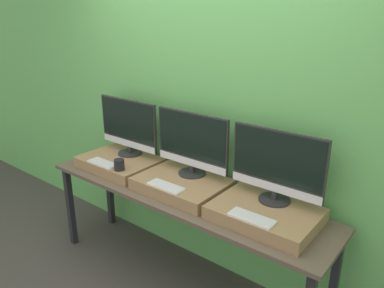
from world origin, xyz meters
TOP-DOWN VIEW (x-y plane):
  - wall_back at (0.00, 0.64)m, footprint 8.00×0.04m
  - workbench at (0.00, 0.29)m, footprint 2.33×0.57m
  - wooden_riser_left at (-0.68, 0.31)m, footprint 0.65×0.47m
  - monitor_left at (-0.68, 0.43)m, footprint 0.63×0.21m
  - keyboard_left at (-0.68, 0.14)m, footprint 0.28×0.11m
  - mug at (-0.49, 0.14)m, footprint 0.08×0.08m
  - wooden_riser_center at (0.00, 0.31)m, footprint 0.65×0.47m
  - monitor_center at (0.00, 0.43)m, footprint 0.63×0.21m
  - keyboard_center at (0.00, 0.14)m, footprint 0.28×0.11m
  - wooden_riser_right at (0.68, 0.31)m, footprint 0.65×0.47m
  - monitor_right at (0.68, 0.43)m, footprint 0.63×0.21m
  - keyboard_right at (0.68, 0.14)m, footprint 0.28×0.11m

SIDE VIEW (x-z plane):
  - workbench at x=0.00m, z-range 0.32..1.11m
  - wooden_riser_left at x=-0.68m, z-range 0.79..0.88m
  - wooden_riser_center at x=0.00m, z-range 0.79..0.88m
  - wooden_riser_right at x=0.68m, z-range 0.79..0.88m
  - keyboard_left at x=-0.68m, z-range 0.88..0.89m
  - keyboard_center at x=0.00m, z-range 0.88..0.89m
  - keyboard_right at x=0.68m, z-range 0.88..0.89m
  - mug at x=-0.49m, z-range 0.88..0.96m
  - monitor_left at x=-0.68m, z-range 0.89..1.37m
  - monitor_center at x=0.00m, z-range 0.89..1.37m
  - monitor_right at x=0.68m, z-range 0.89..1.37m
  - wall_back at x=0.00m, z-range 0.00..2.60m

